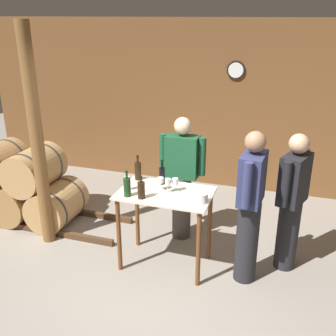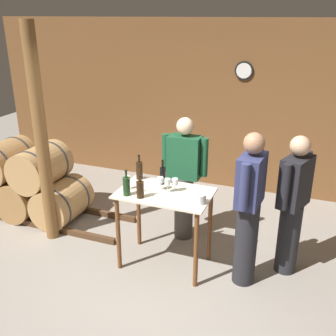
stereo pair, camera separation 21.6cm
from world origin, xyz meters
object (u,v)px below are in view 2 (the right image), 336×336
Objects in this scene: wine_glass_near_right at (167,182)px; person_host at (184,177)px; wine_bottle_left at (126,186)px; ice_bucket at (200,199)px; person_visitor_bearded at (249,208)px; wooden_post at (41,139)px; wine_bottle_center at (140,189)px; wine_bottle_right at (163,175)px; person_visitor_with_scarf at (293,204)px; wine_bottle_far_left at (139,170)px; wine_glass_near_left at (128,180)px; wine_glass_far_side at (175,182)px; wine_glass_near_center at (160,180)px.

person_host is at bearing 91.96° from wine_glass_near_right.
wine_bottle_left reaches higher than ice_bucket.
wine_bottle_left is at bearing -112.67° from person_host.
person_visitor_bearded is (0.89, -0.01, -0.14)m from wine_glass_near_right.
wooden_post reaches higher than wine_bottle_center.
wine_bottle_center is at bearing -0.69° from wine_bottle_left.
wine_bottle_right is at bearing 78.46° from wine_bottle_center.
wine_glass_near_right is (0.13, -0.20, 0.01)m from wine_bottle_right.
person_visitor_with_scarf reaches higher than wine_bottle_left.
wine_bottle_left is (0.06, -0.46, -0.00)m from wine_bottle_far_left.
ice_bucket is at bearing -22.78° from wine_bottle_far_left.
wine_glass_near_left is 0.86m from ice_bucket.
wine_glass_near_center is at bearing -173.01° from wine_glass_far_side.
wine_bottle_far_left is 1.77m from person_visitor_with_scarf.
ice_bucket is at bearing -17.44° from wine_glass_near_right.
wine_glass_near_right is (0.44, 0.08, 0.00)m from wine_glass_near_left.
wine_bottle_far_left is at bearing 157.22° from ice_bucket.
wine_bottle_right is 0.64m from ice_bucket.
wine_bottle_right is 0.17m from wine_glass_near_center.
person_visitor_bearded is (0.83, -0.06, -0.13)m from wine_glass_far_side.
ice_bucket is 0.50m from person_visitor_bearded.
wine_bottle_center is at bearing -64.12° from wine_bottle_far_left.
wine_bottle_left reaches higher than wine_glass_near_left.
wine_bottle_far_left is 0.54m from wine_glass_far_side.
wine_bottle_far_left is 0.31m from wine_glass_near_left.
wooden_post reaches higher than wine_glass_near_left.
wine_bottle_far_left is at bearing 115.88° from wine_bottle_center.
person_visitor_with_scarf is at bearing 19.21° from wine_bottle_left.
ice_bucket is at bearing -165.64° from person_visitor_bearded.
wooden_post reaches higher than wine_glass_far_side.
wine_glass_near_center is (0.04, -0.16, 0.00)m from wine_bottle_right.
wooden_post is 9.40× the size of wine_bottle_right.
wine_glass_near_right reaches higher than ice_bucket.
person_visitor_bearded is (1.34, -0.24, -0.14)m from wine_bottle_far_left.
wine_glass_far_side is 1.29m from person_visitor_with_scarf.
person_visitor_with_scarf reaches higher than wine_glass_near_left.
person_host is 1.36m from person_visitor_with_scarf.
wine_bottle_right reaches higher than wine_glass_near_center.
person_visitor_with_scarf reaches higher than wine_glass_far_side.
wine_glass_near_right is at bearing 162.56° from ice_bucket.
wine_glass_near_left is 1.35m from person_visitor_bearded.
wine_glass_near_left is 1.06× the size of wine_glass_far_side.
wine_glass_near_right is at bearing -164.45° from person_visitor_with_scarf.
person_visitor_with_scarf is (1.24, 0.31, -0.18)m from wine_glass_far_side.
wooden_post is 1.25m from wine_bottle_far_left.
wooden_post is 22.39× the size of ice_bucket.
wine_glass_near_right is 0.10× the size of person_host.
wine_glass_near_center reaches higher than ice_bucket.
person_host is (-0.02, 0.64, -0.19)m from wine_glass_near_right.
person_visitor_bearded reaches higher than wine_glass_near_left.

